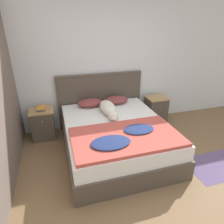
# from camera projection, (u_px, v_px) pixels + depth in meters

# --- Properties ---
(ground_plane) EXTENTS (16.00, 16.00, 0.00)m
(ground_plane) POSITION_uv_depth(u_px,v_px,m) (145.00, 192.00, 2.66)
(ground_plane) COLOR brown
(wall_back) EXTENTS (9.00, 0.06, 2.55)m
(wall_back) POSITION_uv_depth(u_px,v_px,m) (104.00, 65.00, 3.99)
(wall_back) COLOR silver
(wall_back) RESTS_ON ground_plane
(bed) EXTENTS (1.68, 2.03, 0.55)m
(bed) POSITION_uv_depth(u_px,v_px,m) (115.00, 137.00, 3.41)
(bed) COLOR #4C4238
(bed) RESTS_ON ground_plane
(headboard) EXTENTS (1.76, 0.06, 1.14)m
(headboard) POSITION_uv_depth(u_px,v_px,m) (101.00, 99.00, 4.19)
(headboard) COLOR #4C4238
(headboard) RESTS_ON ground_plane
(nightstand_left) EXTENTS (0.44, 0.40, 0.58)m
(nightstand_left) POSITION_uv_depth(u_px,v_px,m) (43.00, 124.00, 3.80)
(nightstand_left) COLOR #4C4238
(nightstand_left) RESTS_ON ground_plane
(nightstand_right) EXTENTS (0.44, 0.40, 0.58)m
(nightstand_right) POSITION_uv_depth(u_px,v_px,m) (156.00, 110.00, 4.41)
(nightstand_right) COLOR #4C4238
(nightstand_right) RESTS_ON ground_plane
(pillow_left) EXTENTS (0.48, 0.33, 0.15)m
(pillow_left) POSITION_uv_depth(u_px,v_px,m) (90.00, 103.00, 3.90)
(pillow_left) COLOR brown
(pillow_left) RESTS_ON bed
(pillow_right) EXTENTS (0.48, 0.33, 0.15)m
(pillow_right) POSITION_uv_depth(u_px,v_px,m) (116.00, 100.00, 4.04)
(pillow_right) COLOR brown
(pillow_right) RESTS_ON bed
(quilt) EXTENTS (1.54, 0.91, 0.09)m
(quilt) POSITION_uv_depth(u_px,v_px,m) (126.00, 137.00, 2.83)
(quilt) COLOR #BC4C42
(quilt) RESTS_ON bed
(dog) EXTENTS (0.26, 0.83, 0.20)m
(dog) POSITION_uv_depth(u_px,v_px,m) (109.00, 109.00, 3.57)
(dog) COLOR silver
(dog) RESTS_ON bed
(book_stack) EXTENTS (0.16, 0.22, 0.06)m
(book_stack) POSITION_uv_depth(u_px,v_px,m) (41.00, 108.00, 3.67)
(book_stack) COLOR #285689
(book_stack) RESTS_ON nightstand_left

